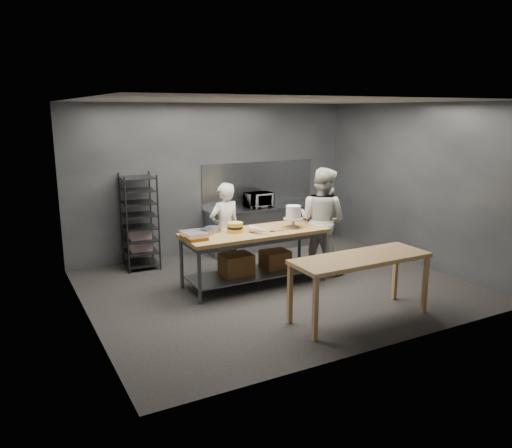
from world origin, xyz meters
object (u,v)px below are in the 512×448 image
Objects in this scene: work_table at (254,251)px; layer_cake at (235,227)px; speed_rack at (140,222)px; near_counter at (361,262)px; microwave at (259,200)px; frosted_cake_stand at (293,214)px; chef_right at (322,220)px; chef_behind at (225,229)px.

layer_cake is at bearing 166.47° from work_table.
near_counter is at bearing -61.27° from speed_rack.
microwave is at bearing 52.02° from layer_cake.
work_table is 1.37× the size of speed_rack.
microwave is 2.31m from layer_cake.
work_table is 6.40× the size of frosted_cake_stand.
work_table is at bearing 68.34° from chef_right.
frosted_cake_stand is at bearing 77.78° from chef_right.
microwave reaches higher than near_counter.
chef_right reaches higher than microwave.
frosted_cake_stand reaches higher than near_counter.
near_counter is at bearing 98.86° from chef_behind.
chef_right reaches higher than near_counter.
chef_right is at bearing 68.90° from near_counter.
chef_behind reaches higher than work_table.
work_table is 1.20× the size of near_counter.
chef_behind reaches higher than near_counter.
frosted_cake_stand is 1.46× the size of layer_cake.
layer_cake is at bearing -57.59° from speed_rack.
chef_behind is 6.39× the size of layer_cake.
chef_behind reaches higher than layer_cake.
frosted_cake_stand reaches higher than layer_cake.
speed_rack is at bearing 138.00° from frosted_cake_stand.
frosted_cake_stand is at bearing -101.65° from microwave.
chef_right is at bearing 11.63° from frosted_cake_stand.
frosted_cake_stand is at bearing -42.00° from speed_rack.
speed_rack reaches higher than chef_behind.
frosted_cake_stand is 1.04m from layer_cake.
frosted_cake_stand is (-0.41, -1.98, 0.10)m from microwave.
speed_rack is 1.07× the size of chef_behind.
chef_right is 7.34× the size of layer_cake.
speed_rack reaches higher than microwave.
frosted_cake_stand is (0.06, 1.84, 0.34)m from near_counter.
microwave is at bearing 1.82° from speed_rack.
work_table reaches higher than near_counter.
speed_rack reaches higher than work_table.
near_counter is at bearing 135.05° from chef_right.
layer_cake reaches higher than work_table.
near_counter is at bearing -64.70° from layer_cake.
speed_rack is 3.32m from chef_right.
chef_behind is (1.21, -1.10, -0.03)m from speed_rack.
layer_cake is at bearing 115.30° from near_counter.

